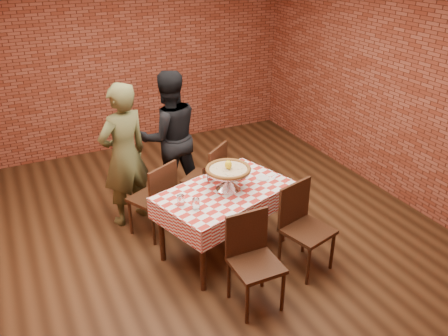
{
  "coord_description": "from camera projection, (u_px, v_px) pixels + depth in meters",
  "views": [
    {
      "loc": [
        -1.67,
        -4.04,
        3.12
      ],
      "look_at": [
        0.25,
        -0.14,
        0.95
      ],
      "focal_mm": 37.42,
      "sensor_mm": 36.0,
      "label": 1
    }
  ],
  "objects": [
    {
      "name": "ground",
      "position": [
        199.0,
        242.0,
        5.3
      ],
      "size": [
        6.0,
        6.0,
        0.0
      ],
      "primitive_type": "plane",
      "color": "black",
      "rests_on": "ground"
    },
    {
      "name": "back_wall",
      "position": [
        118.0,
        58.0,
        7.06
      ],
      "size": [
        5.5,
        0.0,
        5.5
      ],
      "primitive_type": "plane",
      "rotation": [
        1.57,
        0.0,
        0.0
      ],
      "color": "maroon",
      "rests_on": "ground"
    },
    {
      "name": "table",
      "position": [
        225.0,
        221.0,
        5.0
      ],
      "size": [
        1.53,
        1.18,
        0.75
      ],
      "primitive_type": "cube",
      "rotation": [
        0.0,
        0.0,
        0.31
      ],
      "color": "#3C2112",
      "rests_on": "ground"
    },
    {
      "name": "tablecloth",
      "position": [
        225.0,
        200.0,
        4.88
      ],
      "size": [
        1.58,
        1.23,
        0.23
      ],
      "primitive_type": null,
      "rotation": [
        0.0,
        0.0,
        0.31
      ],
      "color": "red",
      "rests_on": "table"
    },
    {
      "name": "pizza_stand",
      "position": [
        228.0,
        179.0,
        4.81
      ],
      "size": [
        0.65,
        0.65,
        0.21
      ],
      "primitive_type": null,
      "rotation": [
        0.0,
        0.0,
        0.54
      ],
      "color": "silver",
      "rests_on": "tablecloth"
    },
    {
      "name": "pizza",
      "position": [
        228.0,
        170.0,
        4.76
      ],
      "size": [
        0.64,
        0.64,
        0.03
      ],
      "primitive_type": "cylinder",
      "rotation": [
        0.0,
        0.0,
        0.54
      ],
      "color": "beige",
      "rests_on": "pizza_stand"
    },
    {
      "name": "lemon",
      "position": [
        228.0,
        165.0,
        4.74
      ],
      "size": [
        0.1,
        0.1,
        0.1
      ],
      "primitive_type": "ellipsoid",
      "rotation": [
        0.0,
        0.0,
        0.54
      ],
      "color": "yellow",
      "rests_on": "pizza"
    },
    {
      "name": "water_glass_left",
      "position": [
        196.0,
        204.0,
        4.46
      ],
      "size": [
        0.09,
        0.09,
        0.11
      ],
      "primitive_type": "cylinder",
      "rotation": [
        0.0,
        0.0,
        0.31
      ],
      "color": "white",
      "rests_on": "tablecloth"
    },
    {
      "name": "water_glass_right",
      "position": [
        181.0,
        201.0,
        4.52
      ],
      "size": [
        0.09,
        0.09,
        0.11
      ],
      "primitive_type": "cylinder",
      "rotation": [
        0.0,
        0.0,
        0.31
      ],
      "color": "white",
      "rests_on": "tablecloth"
    },
    {
      "name": "side_plate",
      "position": [
        263.0,
        178.0,
        5.05
      ],
      "size": [
        0.18,
        0.18,
        0.01
      ],
      "primitive_type": "cylinder",
      "rotation": [
        0.0,
        0.0,
        0.31
      ],
      "color": "white",
      "rests_on": "tablecloth"
    },
    {
      "name": "sweetener_packet_a",
      "position": [
        274.0,
        177.0,
        5.07
      ],
      "size": [
        0.06,
        0.06,
        0.0
      ],
      "primitive_type": "cube",
      "rotation": [
        0.0,
        0.0,
        0.78
      ],
      "color": "white",
      "rests_on": "tablecloth"
    },
    {
      "name": "sweetener_packet_b",
      "position": [
        276.0,
        176.0,
        5.11
      ],
      "size": [
        0.06,
        0.05,
        0.0
      ],
      "primitive_type": "cube",
      "rotation": [
        0.0,
        0.0,
        0.37
      ],
      "color": "white",
      "rests_on": "tablecloth"
    },
    {
      "name": "condiment_caddy",
      "position": [
        208.0,
        175.0,
        4.98
      ],
      "size": [
        0.12,
        0.1,
        0.14
      ],
      "primitive_type": "cube",
      "rotation": [
        0.0,
        0.0,
        0.21
      ],
      "color": "silver",
      "rests_on": "tablecloth"
    },
    {
      "name": "chair_near_left",
      "position": [
        256.0,
        265.0,
        4.21
      ],
      "size": [
        0.43,
        0.43,
        0.91
      ],
      "primitive_type": null,
      "rotation": [
        0.0,
        0.0,
        -0.01
      ],
      "color": "#3C2112",
      "rests_on": "ground"
    },
    {
      "name": "chair_near_right",
      "position": [
        308.0,
        230.0,
        4.69
      ],
      "size": [
        0.54,
        0.54,
        0.92
      ],
      "primitive_type": null,
      "rotation": [
        0.0,
        0.0,
        0.26
      ],
      "color": "#3C2112",
      "rests_on": "ground"
    },
    {
      "name": "chair_far_left",
      "position": [
        152.0,
        198.0,
        5.28
      ],
      "size": [
        0.58,
        0.58,
        0.91
      ],
      "primitive_type": null,
      "rotation": [
        0.0,
        0.0,
        3.62
      ],
      "color": "#3C2112",
      "rests_on": "ground"
    },
    {
      "name": "chair_far_right",
      "position": [
        204.0,
        178.0,
        5.7
      ],
      "size": [
        0.6,
        0.6,
        0.91
      ],
      "primitive_type": null,
      "rotation": [
        0.0,
        0.0,
        3.79
      ],
      "color": "#3C2112",
      "rests_on": "ground"
    },
    {
      "name": "diner_olive",
      "position": [
        124.0,
        155.0,
        5.34
      ],
      "size": [
        0.73,
        0.6,
        1.72
      ],
      "primitive_type": "imported",
      "rotation": [
        0.0,
        0.0,
        3.5
      ],
      "color": "#4F512C",
      "rests_on": "ground"
    },
    {
      "name": "diner_black",
      "position": [
        169.0,
        137.0,
        5.87
      ],
      "size": [
        0.85,
        0.67,
        1.69
      ],
      "primitive_type": "imported",
      "rotation": [
        0.0,
        0.0,
        3.11
      ],
      "color": "black",
      "rests_on": "ground"
    }
  ]
}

